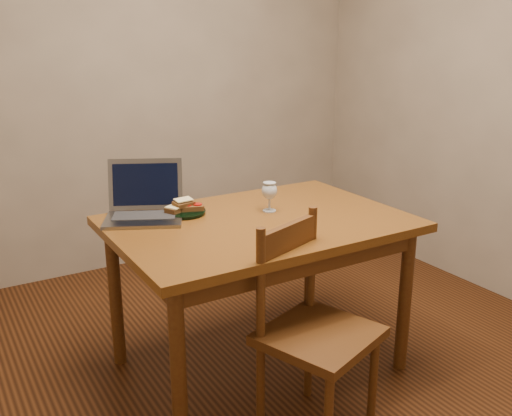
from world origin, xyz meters
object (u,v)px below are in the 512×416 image
chair (314,321)px  laptop (145,202)px  milk_glass (269,197)px  plate (184,212)px  table (259,238)px

chair → laptop: bearing=94.7°
milk_glass → plate: bearing=155.6°
table → milk_glass: 0.21m
laptop → chair: bearing=-39.8°
plate → laptop: size_ratio=0.45×
plate → milk_glass: (0.36, -0.16, 0.06)m
plate → laptop: bearing=157.7°
plate → milk_glass: size_ratio=1.40×
table → milk_glass: size_ratio=9.17×
table → chair: size_ratio=2.50×
table → plate: (-0.25, 0.25, 0.09)m
laptop → plate: bearing=3.8°
chair → plate: (-0.20, 0.75, 0.27)m
plate → table: bearing=-44.4°
table → milk_glass: milk_glass is taller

